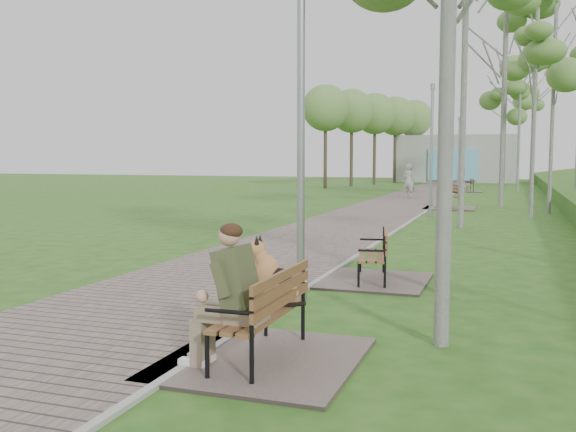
# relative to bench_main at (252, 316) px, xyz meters

# --- Properties ---
(ground) EXTENTS (120.00, 120.00, 0.00)m
(ground) POSITION_rel_bench_main_xyz_m (-0.56, 0.52, -0.49)
(ground) COLOR #235316
(ground) RESTS_ON ground
(walkway) EXTENTS (3.50, 67.00, 0.04)m
(walkway) POSITION_rel_bench_main_xyz_m (-2.31, 22.02, -0.47)
(walkway) COLOR #61534E
(walkway) RESTS_ON ground
(kerb) EXTENTS (0.10, 67.00, 0.05)m
(kerb) POSITION_rel_bench_main_xyz_m (-0.56, 22.02, -0.47)
(kerb) COLOR #999993
(kerb) RESTS_ON ground
(building_north) EXTENTS (10.00, 5.20, 4.00)m
(building_north) POSITION_rel_bench_main_xyz_m (-2.06, 51.49, 1.50)
(building_north) COLOR #9E9E99
(building_north) RESTS_ON ground
(bench_main) EXTENTS (1.99, 2.22, 1.74)m
(bench_main) POSITION_rel_bench_main_xyz_m (0.00, 0.00, 0.00)
(bench_main) COLOR #61534E
(bench_main) RESTS_ON ground
(bench_second) EXTENTS (1.82, 2.03, 1.12)m
(bench_second) POSITION_rel_bench_main_xyz_m (0.31, 4.73, -0.28)
(bench_second) COLOR #61534E
(bench_second) RESTS_ON ground
(bench_third) EXTENTS (2.07, 2.30, 1.27)m
(bench_third) POSITION_rel_bench_main_xyz_m (0.14, 21.37, -0.25)
(bench_third) COLOR #61534E
(bench_third) RESTS_ON ground
(bench_far) EXTENTS (1.62, 1.79, 0.99)m
(bench_far) POSITION_rel_bench_main_xyz_m (0.11, 35.08, -0.31)
(bench_far) COLOR #61534E
(bench_far) RESTS_ON ground
(lamp_post_near) EXTENTS (0.20, 0.20, 5.11)m
(lamp_post_near) POSITION_rel_bench_main_xyz_m (-0.41, 2.92, 1.90)
(lamp_post_near) COLOR gray
(lamp_post_near) RESTS_ON ground
(lamp_post_second) EXTENTS (0.18, 0.18, 4.78)m
(lamp_post_second) POSITION_rel_bench_main_xyz_m (-0.19, 17.45, 1.74)
(lamp_post_second) COLOR gray
(lamp_post_second) RESTS_ON ground
(lamp_post_third) EXTENTS (0.17, 0.17, 4.45)m
(lamp_post_third) POSITION_rel_bench_main_xyz_m (-0.32, 32.10, 1.59)
(lamp_post_third) COLOR gray
(lamp_post_third) RESTS_ON ground
(pedestrian_near) EXTENTS (0.77, 0.65, 1.81)m
(pedestrian_near) POSITION_rel_bench_main_xyz_m (-2.60, 28.41, 0.41)
(pedestrian_near) COLOR silver
(pedestrian_near) RESTS_ON ground
(pedestrian_far) EXTENTS (0.83, 0.68, 1.59)m
(pedestrian_far) POSITION_rel_bench_main_xyz_m (-3.43, 34.18, 0.30)
(pedestrian_far) COLOR #9E988A
(pedestrian_far) RESTS_ON ground
(birch_mid_b) EXTENTS (2.55, 2.55, 8.15)m
(birch_mid_b) POSITION_rel_bench_main_xyz_m (3.96, 20.15, 5.91)
(birch_mid_b) COLOR silver
(birch_mid_b) RESTS_ON ground
(birch_mid_c) EXTENTS (2.32, 2.32, 7.51)m
(birch_mid_c) POSITION_rel_bench_main_xyz_m (3.25, 17.79, 5.40)
(birch_mid_c) COLOR silver
(birch_mid_c) RESTS_ON ground
(birch_far_b) EXTENTS (2.77, 2.77, 9.14)m
(birch_far_b) POSITION_rel_bench_main_xyz_m (2.16, 23.52, 6.68)
(birch_far_b) COLOR silver
(birch_far_b) RESTS_ON ground
(birch_far_c) EXTENTS (2.58, 2.58, 8.81)m
(birch_far_c) POSITION_rel_bench_main_xyz_m (2.96, 36.99, 6.43)
(birch_far_c) COLOR silver
(birch_far_c) RESTS_ON ground
(birch_distant_a) EXTENTS (2.29, 2.29, 7.25)m
(birch_distant_a) POSITION_rel_bench_main_xyz_m (2.12, 37.82, 5.20)
(birch_distant_a) COLOR silver
(birch_distant_a) RESTS_ON ground
(birch_distant_b) EXTENTS (2.90, 2.90, 9.36)m
(birch_distant_b) POSITION_rel_bench_main_xyz_m (4.12, 50.36, 6.85)
(birch_distant_b) COLOR silver
(birch_distant_b) RESTS_ON ground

